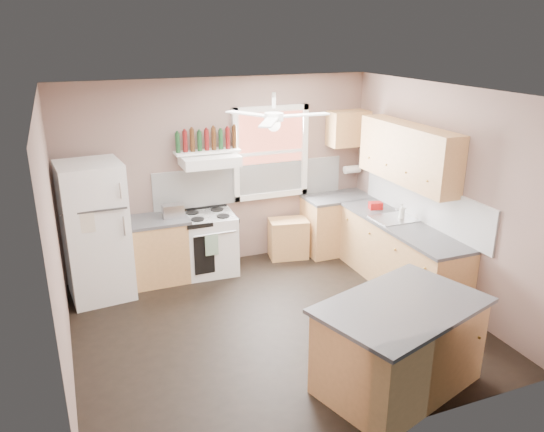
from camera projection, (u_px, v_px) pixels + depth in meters
name	position (u px, v px, depth m)	size (l,w,h in m)	color
floor	(274.00, 324.00, 6.29)	(4.50, 4.50, 0.00)	black
ceiling	(274.00, 92.00, 5.39)	(4.50, 4.50, 0.00)	white
wall_back	(221.00, 173.00, 7.61)	(4.50, 0.05, 2.70)	#795F56
wall_right	(442.00, 194.00, 6.64)	(0.05, 4.00, 2.70)	#795F56
wall_left	(53.00, 247.00, 5.04)	(0.05, 4.00, 2.70)	#795F56
backsplash_back	(251.00, 182.00, 7.79)	(2.90, 0.03, 0.55)	white
backsplash_right	(423.00, 201.00, 6.95)	(0.03, 2.60, 0.55)	white
window_view	(270.00, 153.00, 7.76)	(1.00, 0.02, 1.20)	brown
window_frame	(271.00, 153.00, 7.73)	(1.16, 0.07, 1.36)	white
refrigerator	(96.00, 231.00, 6.69)	(0.76, 0.73, 1.78)	white
base_cabinet_left	(156.00, 251.00, 7.26)	(0.90, 0.60, 0.86)	#B18149
counter_left	(153.00, 220.00, 7.11)	(0.92, 0.62, 0.04)	#424245
toaster	(173.00, 211.00, 7.15)	(0.28, 0.16, 0.18)	silver
stove	(209.00, 243.00, 7.53)	(0.73, 0.64, 0.86)	white
range_hood	(210.00, 160.00, 7.20)	(0.78, 0.50, 0.14)	white
bottle_shelf	(207.00, 151.00, 7.27)	(0.90, 0.26, 0.03)	white
cart	(288.00, 239.00, 8.06)	(0.57, 0.38, 0.57)	#B18149
base_cabinet_corner	(337.00, 225.00, 8.25)	(1.00, 0.60, 0.86)	#B18149
base_cabinet_right	(400.00, 256.00, 7.10)	(0.60, 2.20, 0.86)	#B18149
counter_corner	(338.00, 197.00, 8.10)	(1.02, 0.62, 0.04)	#424245
counter_right	(402.00, 225.00, 6.94)	(0.62, 2.22, 0.04)	#424245
sink	(393.00, 219.00, 7.11)	(0.55, 0.45, 0.03)	silver
faucet	(404.00, 213.00, 7.14)	(0.03, 0.03, 0.14)	silver
upper_cabinet_right	(408.00, 154.00, 6.87)	(0.33, 1.80, 0.76)	#B18149
upper_cabinet_corner	(348.00, 128.00, 7.94)	(0.60, 0.33, 0.52)	#B18149
paper_towel	(352.00, 169.00, 8.23)	(0.12, 0.12, 0.26)	white
island	(399.00, 347.00, 5.07)	(1.49, 0.94, 0.86)	#B18149
island_top	(403.00, 306.00, 4.92)	(1.58, 1.03, 0.04)	#424245
ceiling_fan_hub	(274.00, 117.00, 5.47)	(0.20, 0.20, 0.08)	white
soap_bottle	(402.00, 212.00, 7.07)	(0.08, 0.08, 0.21)	silver
red_caddy	(376.00, 206.00, 7.49)	(0.18, 0.12, 0.10)	#AF100F
wine_bottles	(207.00, 140.00, 7.22)	(0.86, 0.06, 0.31)	#143819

